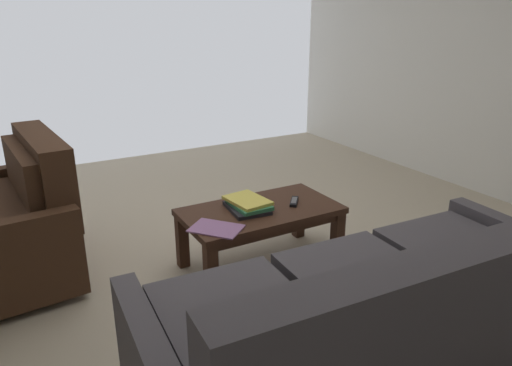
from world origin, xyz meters
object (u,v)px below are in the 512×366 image
tv_remote (294,201)px  sofa_main (381,323)px  book_stack (248,205)px  loose_magazine (216,228)px  loveseat_near (6,222)px  coffee_table (261,218)px

tv_remote → sofa_main: bearing=73.0°
book_stack → loose_magazine: bearing=29.3°
tv_remote → loose_magazine: (0.62, 0.11, -0.01)m
sofa_main → loose_magazine: 1.13m
loveseat_near → loose_magazine: size_ratio=4.06×
coffee_table → book_stack: bearing=-18.3°
tv_remote → loose_magazine: bearing=10.4°
loose_magazine → loveseat_near: bearing=-76.4°
loveseat_near → book_stack: (-1.37, 0.63, 0.07)m
coffee_table → tv_remote: bearing=173.3°
loveseat_near → tv_remote: size_ratio=7.86×
sofa_main → loose_magazine: size_ratio=6.99×
loveseat_near → loose_magazine: bearing=143.3°
book_stack → tv_remote: (-0.32, 0.06, -0.02)m
sofa_main → book_stack: sofa_main is taller
loveseat_near → loose_magazine: loveseat_near is taller
loveseat_near → book_stack: loveseat_near is taller
tv_remote → coffee_table: bearing=-6.7°
loveseat_near → loose_magazine: (-1.07, 0.80, 0.04)m
book_stack → tv_remote: 0.33m
sofa_main → coffee_table: sofa_main is taller
loveseat_near → loose_magazine: 1.33m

